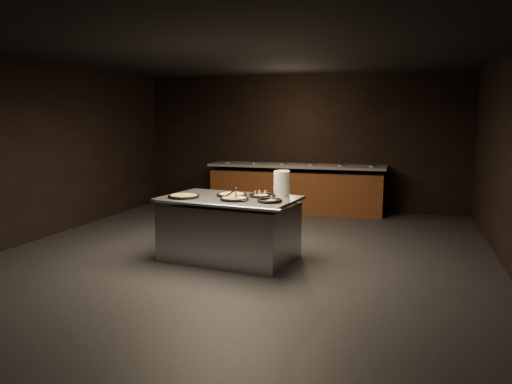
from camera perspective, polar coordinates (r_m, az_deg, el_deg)
room at (r=7.04m, az=-1.47°, el=4.27°), size 7.02×8.02×2.92m
salad_bar at (r=10.57m, az=4.60°, el=0.11°), size 3.70×0.83×1.18m
serving_counter at (r=6.99m, az=-3.04°, el=-4.30°), size 1.97×1.41×0.88m
plate_stack at (r=7.03m, az=2.96°, el=0.98°), size 0.23×0.23×0.35m
pan_veggie_whole at (r=6.96m, az=-8.25°, el=-0.45°), size 0.44×0.44×0.04m
pan_cheese_whole at (r=7.02m, az=-2.79°, el=-0.30°), size 0.43×0.43×0.04m
pan_cheese_slices_a at (r=6.96m, az=0.72°, el=-0.37°), size 0.37×0.37×0.04m
pan_cheese_slices_b at (r=6.67m, az=-2.49°, el=-0.76°), size 0.39×0.39×0.04m
pan_veggie_slices at (r=6.52m, az=1.57°, el=-0.97°), size 0.33×0.33×0.04m
server_left at (r=6.82m, az=-2.35°, el=-0.14°), size 0.16×0.28×0.15m
server_right at (r=6.61m, az=-2.51°, el=-0.33°), size 0.33×0.16×0.16m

